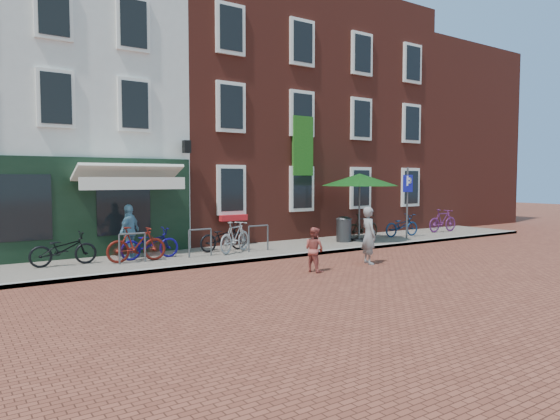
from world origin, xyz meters
TOP-DOWN VIEW (x-y plane):
  - ground at (0.00, 0.00)m, footprint 80.00×80.00m
  - sidewalk at (1.00, 1.50)m, footprint 24.00×3.00m
  - building_stucco at (-5.00, 7.00)m, footprint 8.00×8.00m
  - building_brick_mid at (2.00, 7.00)m, footprint 6.00×8.00m
  - building_brick_right at (8.00, 7.00)m, footprint 6.00×8.00m
  - filler_right at (14.50, 7.00)m, footprint 7.00×8.00m
  - litter_bin at (4.28, 1.45)m, footprint 0.54×0.54m
  - parking_sign at (6.99, 0.89)m, footprint 0.50×0.08m
  - parasol at (4.90, 1.30)m, footprint 2.79×2.79m
  - woman at (2.12, -2.04)m, footprint 0.54×0.67m
  - boy at (0.13, -2.12)m, footprint 0.55×0.64m
  - cafe_person at (-3.27, 2.17)m, footprint 0.93×0.88m
  - bicycle_0 at (-5.12, 1.83)m, footprint 1.68×0.59m
  - bicycle_1 at (-3.34, 1.34)m, footprint 1.65×0.56m
  - bicycle_2 at (-2.85, 1.64)m, footprint 1.68×0.60m
  - bicycle_3 at (-0.26, 1.34)m, footprint 1.65×1.18m
  - bicycle_4 at (-0.40, 1.85)m, footprint 1.71×0.69m
  - bicycle_5 at (5.29, 1.51)m, footprint 1.65×0.58m
  - bicycle_6 at (7.28, 1.42)m, footprint 1.71×0.68m
  - bicycle_7 at (9.98, 1.56)m, footprint 1.65×0.55m

SIDE VIEW (x-z plane):
  - ground at x=0.00m, z-range 0.00..0.00m
  - sidewalk at x=1.00m, z-range 0.00..0.10m
  - bicycle_0 at x=-5.12m, z-range 0.10..0.98m
  - bicycle_2 at x=-2.85m, z-range 0.10..0.98m
  - bicycle_4 at x=-0.40m, z-range 0.10..0.98m
  - bicycle_6 at x=7.28m, z-range 0.10..0.98m
  - boy at x=0.13m, z-range 0.00..1.15m
  - bicycle_1 at x=-3.34m, z-range 0.10..1.08m
  - bicycle_3 at x=-0.26m, z-range 0.10..1.08m
  - bicycle_5 at x=5.29m, z-range 0.10..1.08m
  - bicycle_7 at x=9.98m, z-range 0.10..1.08m
  - litter_bin at x=4.28m, z-range 0.12..1.10m
  - woman at x=2.12m, z-range 0.00..1.60m
  - cafe_person at x=-3.27m, z-range 0.10..1.65m
  - parking_sign at x=6.99m, z-range 0.47..3.18m
  - parasol at x=4.90m, z-range 1.14..3.71m
  - building_stucco at x=-5.00m, z-range 0.00..9.00m
  - filler_right at x=14.50m, z-range 0.00..9.00m
  - building_brick_mid at x=2.00m, z-range 0.00..10.00m
  - building_brick_right at x=8.00m, z-range 0.00..10.00m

